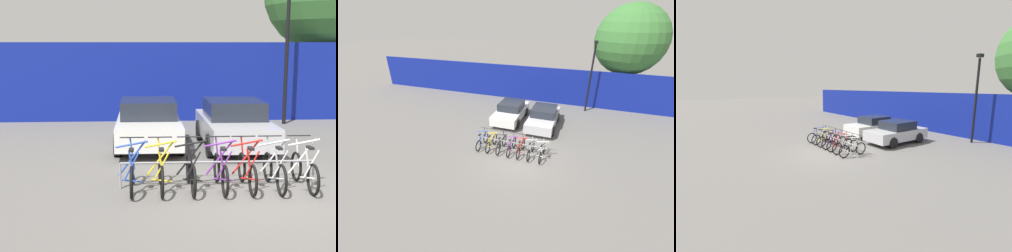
{
  "view_description": "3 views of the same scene",
  "coord_description": "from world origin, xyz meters",
  "views": [
    {
      "loc": [
        -2.23,
        -8.84,
        3.0
      ],
      "look_at": [
        -1.65,
        1.42,
        1.2
      ],
      "focal_mm": 50.0,
      "sensor_mm": 36.0,
      "label": 1
    },
    {
      "loc": [
        2.83,
        -9.95,
        7.16
      ],
      "look_at": [
        -1.16,
        1.2,
        1.27
      ],
      "focal_mm": 24.0,
      "sensor_mm": 36.0,
      "label": 2
    },
    {
      "loc": [
        10.12,
        -6.11,
        3.55
      ],
      "look_at": [
        -0.74,
        1.29,
        1.22
      ],
      "focal_mm": 24.0,
      "sensor_mm": 36.0,
      "label": 3
    }
  ],
  "objects": [
    {
      "name": "ground_plane",
      "position": [
        0.0,
        0.0,
        0.0
      ],
      "size": [
        120.0,
        120.0,
        0.0
      ],
      "primitive_type": "plane",
      "color": "#605E5B"
    },
    {
      "name": "hoarding_wall",
      "position": [
        0.0,
        9.5,
        1.54
      ],
      "size": [
        36.0,
        0.16,
        3.08
      ],
      "primitive_type": "cube",
      "color": "navy",
      "rests_on": "ground"
    },
    {
      "name": "bike_rack",
      "position": [
        -0.63,
        0.68,
        0.49
      ],
      "size": [
        4.17,
        0.04,
        0.57
      ],
      "color": "gray",
      "rests_on": "ground"
    },
    {
      "name": "bicycle_blue",
      "position": [
        -2.44,
        0.53,
        0.38
      ],
      "size": [
        0.68,
        1.71,
        1.05
      ],
      "rotation": [
        0.0,
        0.0,
        -0.06
      ],
      "color": "black",
      "rests_on": "ground"
    },
    {
      "name": "bicycle_yellow",
      "position": [
        -1.85,
        0.53,
        0.38
      ],
      "size": [
        0.68,
        1.71,
        1.05
      ],
      "rotation": [
        0.0,
        0.0,
        0.02
      ],
      "color": "black",
      "rests_on": "ground"
    },
    {
      "name": "bicycle_black",
      "position": [
        -1.22,
        0.53,
        0.38
      ],
      "size": [
        0.68,
        1.71,
        1.05
      ],
      "rotation": [
        0.0,
        0.0,
        -0.07
      ],
      "color": "black",
      "rests_on": "ground"
    },
    {
      "name": "bicycle_purple",
      "position": [
        -0.59,
        0.53,
        0.38
      ],
      "size": [
        0.68,
        1.71,
        1.05
      ],
      "rotation": [
        0.0,
        0.0,
        -0.01
      ],
      "color": "black",
      "rests_on": "ground"
    },
    {
      "name": "bicycle_red",
      "position": [
        -0.04,
        0.53,
        0.38
      ],
      "size": [
        0.68,
        1.71,
        1.05
      ],
      "rotation": [
        0.0,
        0.0,
        -0.06
      ],
      "color": "black",
      "rests_on": "ground"
    },
    {
      "name": "bicycle_silver",
      "position": [
        0.54,
        0.53,
        0.38
      ],
      "size": [
        0.68,
        1.71,
        1.05
      ],
      "rotation": [
        0.0,
        0.0,
        -0.05
      ],
      "color": "black",
      "rests_on": "ground"
    },
    {
      "name": "bicycle_white",
      "position": [
        1.18,
        0.53,
        0.38
      ],
      "size": [
        0.68,
        1.71,
        1.05
      ],
      "rotation": [
        0.0,
        0.0,
        -0.01
      ],
      "color": "black",
      "rests_on": "ground"
    },
    {
      "name": "car_white",
      "position": [
        -2.04,
        4.76,
        0.69
      ],
      "size": [
        1.91,
        4.0,
        1.4
      ],
      "color": "silver",
      "rests_on": "ground"
    },
    {
      "name": "car_silver",
      "position": [
        0.46,
        4.51,
        0.69
      ],
      "size": [
        1.91,
        4.0,
        1.4
      ],
      "color": "#B7B7BC",
      "rests_on": "ground"
    },
    {
      "name": "lamp_post",
      "position": [
        3.19,
        8.5,
        3.08
      ],
      "size": [
        0.24,
        0.44,
        5.46
      ],
      "color": "black",
      "rests_on": "ground"
    },
    {
      "name": "tree_behind_hoarding",
      "position": [
        5.75,
        11.3,
        5.3
      ],
      "size": [
        5.45,
        5.45,
        8.06
      ],
      "color": "brown",
      "rests_on": "ground"
    }
  ]
}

